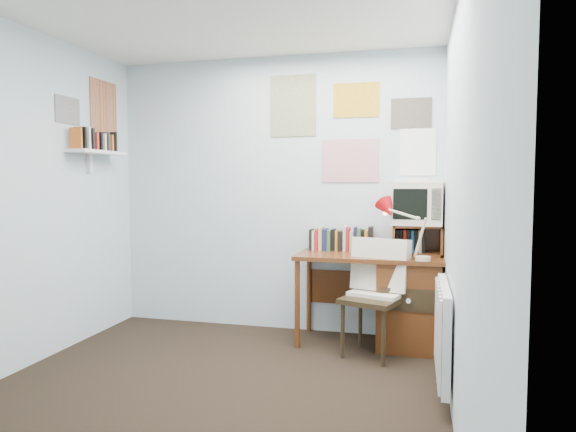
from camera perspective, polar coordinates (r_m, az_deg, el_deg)
name	(u,v)px	position (r m, az deg, el deg)	size (l,w,h in m)	color
ground	(196,407)	(3.38, -10.13, -20.15)	(3.50, 3.50, 0.00)	black
back_wall	(274,194)	(4.73, -1.55, 2.43)	(3.00, 0.02, 2.50)	silver
right_wall	(460,205)	(2.82, 18.55, 1.15)	(0.02, 3.50, 2.50)	silver
desk	(402,298)	(4.40, 12.52, -8.91)	(1.20, 0.55, 0.76)	#613116
desk_chair	(372,300)	(4.10, 9.27, -9.20)	(0.46, 0.44, 0.89)	black
desk_lamp	(423,233)	(4.08, 14.81, -1.82)	(0.30, 0.26, 0.43)	red
tv_riser	(417,239)	(4.42, 14.19, -2.55)	(0.40, 0.30, 0.25)	#613116
crt_tv	(417,201)	(4.42, 14.17, 1.59)	(0.41, 0.38, 0.39)	beige
book_row	(344,238)	(4.54, 6.20, -2.48)	(0.60, 0.14, 0.22)	#613116
radiator	(443,331)	(3.49, 16.89, -12.12)	(0.09, 0.80, 0.60)	white
wall_shelf	(97,152)	(4.75, -20.42, 6.65)	(0.20, 0.62, 0.24)	white
posters_back	(350,127)	(4.61, 6.94, 9.82)	(1.20, 0.01, 0.90)	white
posters_left	(87,108)	(4.83, -21.46, 11.10)	(0.01, 0.70, 0.60)	white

